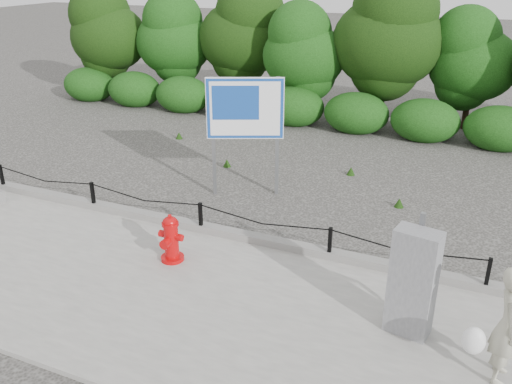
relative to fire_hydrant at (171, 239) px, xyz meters
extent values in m
plane|color=#2D2B28|center=(-0.05, 1.11, -0.49)|extent=(90.00, 90.00, 0.00)
cube|color=gray|center=(-0.05, -0.89, -0.45)|extent=(14.00, 4.00, 0.08)
cube|color=slate|center=(-0.05, 1.16, -0.34)|extent=(14.00, 0.22, 0.14)
cube|color=black|center=(-5.05, 1.11, -0.11)|extent=(0.06, 0.06, 0.60)
cube|color=black|center=(-2.55, 1.11, -0.11)|extent=(0.06, 0.06, 0.60)
cube|color=black|center=(-0.05, 1.11, -0.11)|extent=(0.06, 0.06, 0.60)
cube|color=black|center=(2.45, 1.11, -0.11)|extent=(0.06, 0.06, 0.60)
cube|color=black|center=(4.95, 1.11, -0.11)|extent=(0.06, 0.06, 0.60)
cylinder|color=black|center=(-3.80, 1.11, 0.11)|extent=(2.50, 0.02, 0.02)
cylinder|color=black|center=(-1.30, 1.11, 0.11)|extent=(2.50, 0.02, 0.02)
cylinder|color=black|center=(1.20, 1.11, 0.11)|extent=(2.50, 0.02, 0.02)
cylinder|color=black|center=(3.70, 1.11, 0.11)|extent=(2.50, 0.02, 0.02)
cylinder|color=black|center=(-8.55, 9.71, 0.50)|extent=(0.18, 0.18, 1.97)
ellipsoid|color=#234710|center=(-8.55, 9.71, 1.88)|extent=(2.92, 2.53, 3.16)
cylinder|color=black|center=(-6.05, 10.11, 0.45)|extent=(0.18, 0.18, 1.88)
ellipsoid|color=#234710|center=(-6.05, 10.11, 1.77)|extent=(2.78, 2.41, 3.01)
cylinder|color=black|center=(-3.55, 10.51, 0.56)|extent=(0.18, 0.18, 2.09)
ellipsoid|color=#234710|center=(-3.55, 10.51, 2.02)|extent=(3.09, 2.67, 3.34)
cylinder|color=black|center=(-1.05, 9.71, 0.41)|extent=(0.18, 0.18, 1.79)
ellipsoid|color=#234710|center=(-1.05, 9.71, 1.66)|extent=(2.65, 2.29, 2.87)
cylinder|color=black|center=(1.45, 10.11, 0.65)|extent=(0.18, 0.18, 2.27)
ellipsoid|color=#234710|center=(1.45, 10.11, 2.24)|extent=(3.36, 2.90, 3.63)
cylinder|color=black|center=(3.95, 10.51, 0.40)|extent=(0.18, 0.18, 1.77)
ellipsoid|color=#234710|center=(3.95, 10.51, 1.63)|extent=(2.61, 2.26, 2.83)
cylinder|color=#B80609|center=(0.00, 0.01, -0.37)|extent=(0.40, 0.40, 0.07)
cylinder|color=#B80609|center=(0.00, 0.01, -0.04)|extent=(0.24, 0.24, 0.60)
cylinder|color=#B80609|center=(0.00, 0.01, 0.28)|extent=(0.29, 0.29, 0.06)
ellipsoid|color=#B80609|center=(0.00, 0.01, 0.31)|extent=(0.26, 0.26, 0.19)
cylinder|color=#B80609|center=(0.00, 0.01, 0.42)|extent=(0.07, 0.07, 0.06)
cylinder|color=#B80609|center=(-0.17, 0.01, 0.06)|extent=(0.11, 0.12, 0.12)
cylinder|color=#B80609|center=(0.17, 0.01, 0.06)|extent=(0.11, 0.12, 0.12)
cylinder|color=#B80609|center=(0.00, -0.17, -0.01)|extent=(0.17, 0.13, 0.17)
cylinder|color=slate|center=(-0.03, -0.13, -0.10)|extent=(0.01, 0.06, 0.13)
imported|color=#A8A690|center=(5.18, -0.81, 0.37)|extent=(0.38, 0.57, 1.55)
ellipsoid|color=white|center=(4.83, -0.96, 0.14)|extent=(0.28, 0.22, 0.37)
cube|color=gray|center=(4.00, -0.35, 0.37)|extent=(0.64, 0.45, 1.56)
cube|color=slate|center=(4.00, -0.13, 0.45)|extent=(0.08, 0.08, 1.72)
cube|color=slate|center=(-0.74, 2.99, 0.82)|extent=(0.10, 0.10, 2.60)
cube|color=slate|center=(0.51, 3.54, 0.82)|extent=(0.10, 0.10, 2.60)
cube|color=white|center=(-0.09, 3.21, 1.47)|extent=(1.51, 0.71, 1.30)
cube|color=#144196|center=(-0.08, 3.18, 1.47)|extent=(1.46, 0.65, 1.26)
cube|color=#144196|center=(-0.25, 3.10, 1.60)|extent=(0.90, 0.40, 0.72)
camera|label=1|loc=(4.54, -6.80, 4.35)|focal=38.00mm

